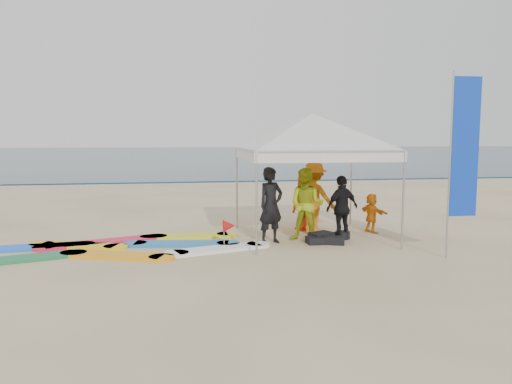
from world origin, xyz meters
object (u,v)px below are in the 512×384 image
Objects in this scene: feather_flag at (464,149)px; marker_pennant at (229,226)px; person_orange_b at (305,201)px; person_orange_a at (314,198)px; person_seated at (372,213)px; person_black_b at (342,208)px; surfboard_spread at (120,247)px; person_yellow at (307,205)px; person_black_a at (271,205)px; canopy_tent at (312,114)px.

marker_pennant is at bearing 159.65° from feather_flag.
person_orange_b is 2.89m from marker_pennant.
person_orange_b is 0.41× the size of feather_flag.
person_orange_a is 1.81× the size of person_seated.
person_black_b is at bearing 108.48° from person_seated.
feather_flag is at bearing 167.10° from person_orange_a.
person_yellow is at bearing 0.88° from surfboard_spread.
person_yellow reaches higher than surfboard_spread.
person_yellow is at bearing 93.57° from person_seated.
person_orange_b is at bearing 124.16° from feather_flag.
person_black_a is at bearing 89.05° from person_seated.
person_orange_a is (0.42, 0.86, 0.05)m from person_yellow.
person_black_a reaches higher than marker_pennant.
surfboard_spread is (-2.44, 0.33, -0.46)m from marker_pennant.
person_seated is 3.11m from canopy_tent.
person_orange_a reaches higher than surfboard_spread.
person_orange_a is at bearing 66.20° from person_orange_b.
marker_pennant is (-1.02, -0.30, -0.41)m from person_black_a.
feather_flag is 5.24m from marker_pennant.
marker_pennant is (-2.33, -1.26, -0.44)m from person_orange_a.
canopy_tent is 0.74× the size of surfboard_spread.
person_black_b is 3.13m from feather_flag.
person_seated is 1.62× the size of marker_pennant.
person_orange_a is at bearing 127.63° from feather_flag.
person_orange_a reaches higher than person_black_b.
person_seated is (2.86, 0.85, -0.38)m from person_black_a.
person_black_b is at bearing -23.57° from person_black_a.
person_yellow is 2.76× the size of marker_pennant.
feather_flag is at bearing -45.41° from canopy_tent.
person_black_b is at bearing -34.61° from canopy_tent.
person_seated is at bearing 16.57° from marker_pennant.
marker_pennant is at bearing 88.99° from person_seated.
person_seated is 0.22× the size of canopy_tent.
person_orange_b is (1.23, 1.48, -0.12)m from person_black_a.
person_black_a is 0.97× the size of person_orange_a.
person_black_a is at bearing 150.79° from feather_flag.
canopy_tent is 5.50m from surfboard_spread.
feather_flag reaches higher than marker_pennant.
person_orange_a is 2.18m from canopy_tent.
marker_pennant is (-1.91, -0.39, -0.39)m from person_yellow.
feather_flag is (1.84, -2.08, 1.47)m from person_black_b.
person_yellow is 1.43m from person_orange_b.
surfboard_spread is (-6.32, -0.83, -0.48)m from person_seated.
person_seated is at bearing -164.95° from person_black_b.
feather_flag reaches higher than person_seated.
feather_flag is (2.37, -3.50, 1.48)m from person_orange_b.
person_black_a is at bearing -144.75° from person_yellow.
person_orange_a is 0.56m from person_orange_b.
person_seated is at bearing 11.12° from canopy_tent.
feather_flag is 6.00× the size of marker_pennant.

